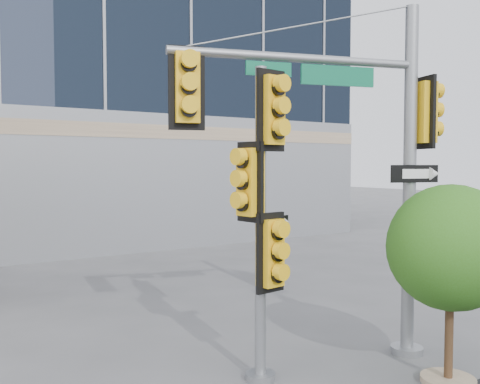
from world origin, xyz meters
TOP-DOWN VIEW (x-y plane):
  - ground at (0.00, 0.00)m, footprint 120.00×120.00m
  - main_signal_pole at (1.81, -0.08)m, footprint 5.18×1.98m
  - secondary_signal_pole at (-0.29, -0.01)m, footprint 0.98×0.71m
  - street_tree at (2.43, -1.78)m, footprint 2.22×2.17m

SIDE VIEW (x-z plane):
  - ground at x=0.00m, z-range 0.00..0.00m
  - street_tree at x=2.43m, z-range 0.55..4.01m
  - secondary_signal_pole at x=-0.29m, z-range 0.48..5.93m
  - main_signal_pole at x=1.81m, z-range 0.82..7.70m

